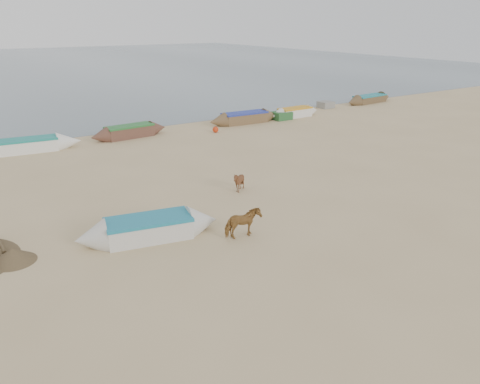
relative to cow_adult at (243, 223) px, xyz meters
name	(u,v)px	position (x,y,z in m)	size (l,w,h in m)	color
ground	(300,250)	(1.18, -2.01, -0.59)	(140.00, 140.00, 0.00)	tan
cow_adult	(243,223)	(0.00, 0.00, 0.00)	(0.63, 1.39, 1.17)	olive
calf_front	(239,182)	(2.67, 4.37, -0.08)	(0.81, 0.91, 1.00)	#55301B
near_canoe	(149,228)	(-3.03, 1.87, -0.16)	(5.40, 1.38, 0.84)	silver
waterline_canoes	(96,136)	(-0.10, 18.01, -0.17)	(58.66, 3.91, 0.89)	brown
beach_clutter	(162,129)	(4.74, 17.91, -0.29)	(42.25, 3.99, 0.64)	#2F6934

